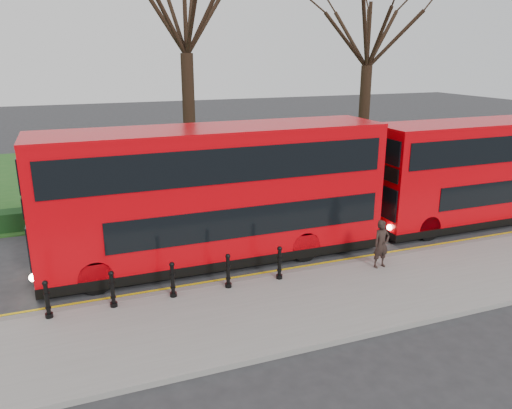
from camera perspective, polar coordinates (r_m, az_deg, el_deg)
name	(u,v)px	position (r m, az deg, el deg)	size (l,w,h in m)	color
ground	(207,275)	(16.11, -5.58, -8.00)	(120.00, 120.00, 0.00)	#28282B
pavement	(238,317)	(13.52, -2.06, -12.76)	(60.00, 4.00, 0.15)	gray
kerb	(216,286)	(15.21, -4.56, -9.25)	(60.00, 0.25, 0.16)	slate
grass_verge	(138,173)	(30.13, -13.35, 3.55)	(60.00, 18.00, 0.06)	#1E511B
hedge	(165,205)	(22.20, -10.37, -0.03)	(60.00, 0.90, 0.80)	black
yellow_line_outer	(214,284)	(15.50, -4.87, -9.01)	(60.00, 0.10, 0.01)	yellow
yellow_line_inner	(212,281)	(15.67, -5.08, -8.71)	(60.00, 0.10, 0.01)	yellow
tree_mid	(185,3)	(24.90, -8.15, 21.81)	(7.88, 7.88, 12.31)	black
tree_right	(369,27)	(28.85, 12.83, 19.16)	(7.12, 7.12, 11.13)	black
bollard_row	(173,280)	(14.37, -9.51, -8.53)	(6.71, 0.15, 1.00)	black
bus_lead	(215,196)	(16.45, -4.71, 1.01)	(11.34, 2.60, 4.51)	red
bus_rear	(489,172)	(22.61, 25.04, 3.43)	(10.53, 2.42, 4.19)	red
pedestrian	(381,244)	(16.44, 14.14, -4.40)	(0.57, 0.38, 1.57)	black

